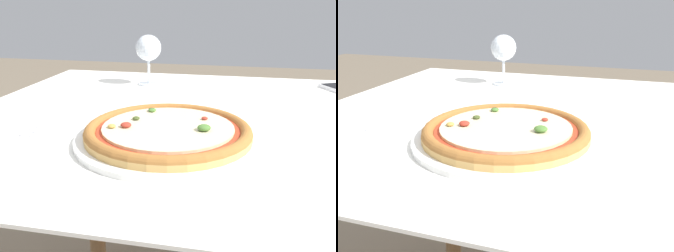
% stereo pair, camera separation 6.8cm
% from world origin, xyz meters
% --- Properties ---
extents(dining_table, '(1.35, 0.93, 0.75)m').
position_xyz_m(dining_table, '(0.00, 0.00, 0.66)').
color(dining_table, '#997047').
rests_on(dining_table, ground_plane).
extents(pizza_plate, '(0.34, 0.34, 0.04)m').
position_xyz_m(pizza_plate, '(-0.17, -0.17, 0.77)').
color(pizza_plate, white).
rests_on(pizza_plate, dining_table).
extents(fork, '(0.03, 0.17, 0.00)m').
position_xyz_m(fork, '(-0.44, -0.22, 0.75)').
color(fork, silver).
rests_on(fork, dining_table).
extents(wine_glass_far_left, '(0.08, 0.08, 0.15)m').
position_xyz_m(wine_glass_far_left, '(-0.33, 0.29, 0.86)').
color(wine_glass_far_left, silver).
rests_on(wine_glass_far_left, dining_table).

